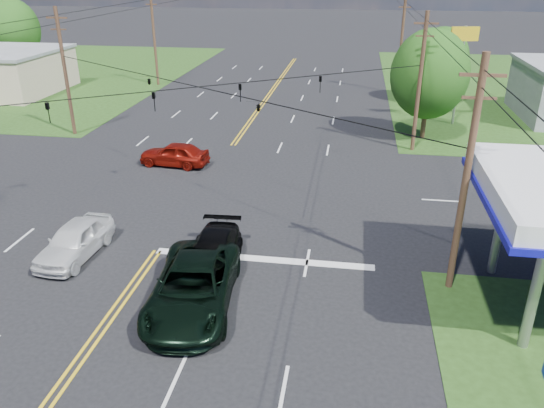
% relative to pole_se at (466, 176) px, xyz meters
% --- Properties ---
extents(ground, '(280.00, 280.00, 0.00)m').
position_rel_pole_se_xyz_m(ground, '(-13.00, 9.00, -4.92)').
color(ground, black).
rests_on(ground, ground).
extents(grass_nw, '(46.00, 48.00, 0.03)m').
position_rel_pole_se_xyz_m(grass_nw, '(-48.00, 41.00, -4.92)').
color(grass_nw, '#234114').
rests_on(grass_nw, ground).
extents(stop_bar, '(10.00, 0.50, 0.02)m').
position_rel_pole_se_xyz_m(stop_bar, '(-8.00, 1.00, -4.92)').
color(stop_bar, silver).
rests_on(stop_bar, ground).
extents(pole_se, '(1.60, 0.28, 9.50)m').
position_rel_pole_se_xyz_m(pole_se, '(0.00, 0.00, 0.00)').
color(pole_se, '#442F1C').
rests_on(pole_se, ground).
extents(pole_nw, '(1.60, 0.28, 9.50)m').
position_rel_pole_se_xyz_m(pole_nw, '(-26.00, 18.00, 0.00)').
color(pole_nw, '#442F1C').
rests_on(pole_nw, ground).
extents(pole_ne, '(1.60, 0.28, 9.50)m').
position_rel_pole_se_xyz_m(pole_ne, '(0.00, 18.00, 0.00)').
color(pole_ne, '#442F1C').
rests_on(pole_ne, ground).
extents(pole_left_far, '(1.60, 0.28, 10.00)m').
position_rel_pole_se_xyz_m(pole_left_far, '(-26.00, 37.00, 0.25)').
color(pole_left_far, '#442F1C').
rests_on(pole_left_far, ground).
extents(pole_right_far, '(1.60, 0.28, 10.00)m').
position_rel_pole_se_xyz_m(pole_right_far, '(0.00, 37.00, 0.25)').
color(pole_right_far, '#442F1C').
rests_on(pole_right_far, ground).
extents(span_wire_signals, '(26.00, 18.00, 1.13)m').
position_rel_pole_se_xyz_m(span_wire_signals, '(-13.00, 9.00, 1.08)').
color(span_wire_signals, black).
rests_on(span_wire_signals, ground).
extents(power_lines, '(26.04, 100.00, 0.64)m').
position_rel_pole_se_xyz_m(power_lines, '(-13.00, 7.00, 3.68)').
color(power_lines, black).
rests_on(power_lines, ground).
extents(tree_right_a, '(5.70, 5.70, 8.18)m').
position_rel_pole_se_xyz_m(tree_right_a, '(1.00, 21.00, -0.05)').
color(tree_right_a, '#442F1C').
rests_on(tree_right_a, ground).
extents(tree_right_b, '(4.94, 4.94, 7.09)m').
position_rel_pole_se_xyz_m(tree_right_b, '(3.50, 33.00, -0.70)').
color(tree_right_b, '#442F1C').
rests_on(tree_right_b, ground).
extents(tree_far_l, '(6.08, 6.08, 8.72)m').
position_rel_pole_se_xyz_m(tree_far_l, '(-45.00, 41.00, 0.28)').
color(tree_far_l, '#442F1C').
rests_on(tree_far_l, ground).
extents(pickup_dkgreen, '(3.64, 6.82, 1.82)m').
position_rel_pole_se_xyz_m(pickup_dkgreen, '(-10.05, -2.99, -4.00)').
color(pickup_dkgreen, black).
rests_on(pickup_dkgreen, ground).
extents(suv_black, '(2.40, 5.30, 1.51)m').
position_rel_pole_se_xyz_m(suv_black, '(-10.00, -0.23, -4.16)').
color(suv_black, black).
rests_on(suv_black, ground).
extents(pickup_white, '(2.19, 4.79, 1.59)m').
position_rel_pole_se_xyz_m(pickup_white, '(-16.50, 0.02, -4.12)').
color(pickup_white, silver).
rests_on(pickup_white, ground).
extents(sedan_red, '(4.73, 2.28, 1.56)m').
position_rel_pole_se_xyz_m(sedan_red, '(-15.89, 12.32, -4.14)').
color(sedan_red, maroon).
rests_on(sedan_red, ground).
extents(polesign_ne, '(2.17, 0.62, 7.86)m').
position_rel_pole_se_xyz_m(polesign_ne, '(3.90, 25.51, 1.18)').
color(polesign_ne, '#A5A5AA').
rests_on(polesign_ne, ground).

